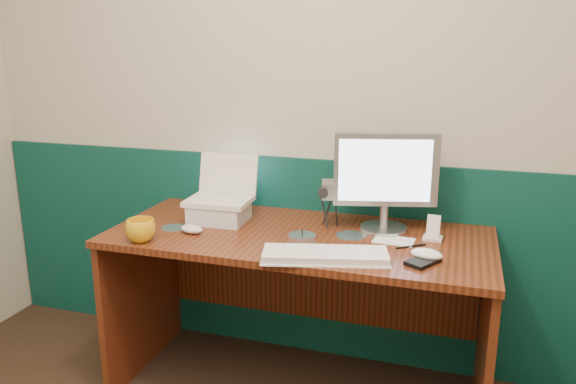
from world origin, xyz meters
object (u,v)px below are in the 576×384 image
(laptop, at_px, (218,178))
(mug, at_px, (141,230))
(monitor, at_px, (386,182))
(keyboard, at_px, (325,256))
(desk, at_px, (298,315))
(camcorder, at_px, (330,204))

(laptop, height_order, mug, laptop)
(laptop, height_order, monitor, monitor)
(monitor, xyz_separation_m, keyboard, (-0.16, -0.40, -0.20))
(desk, relative_size, monitor, 3.71)
(monitor, bearing_deg, keyboard, -125.74)
(desk, relative_size, camcorder, 7.70)
(monitor, bearing_deg, laptop, 172.96)
(mug, bearing_deg, laptop, 60.53)
(monitor, distance_m, keyboard, 0.48)
(mug, bearing_deg, monitor, 25.03)
(desk, relative_size, mug, 13.51)
(laptop, bearing_deg, keyboard, -31.57)
(keyboard, bearing_deg, monitor, 54.26)
(laptop, xyz_separation_m, camcorder, (0.49, 0.08, -0.10))
(keyboard, height_order, camcorder, camcorder)
(laptop, xyz_separation_m, monitor, (0.73, 0.09, 0.02))
(keyboard, bearing_deg, laptop, 137.21)
(monitor, bearing_deg, camcorder, 169.07)
(laptop, distance_m, camcorder, 0.51)
(mug, relative_size, camcorder, 0.57)
(desk, xyz_separation_m, camcorder, (0.10, 0.14, 0.48))
(monitor, relative_size, camcorder, 2.08)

